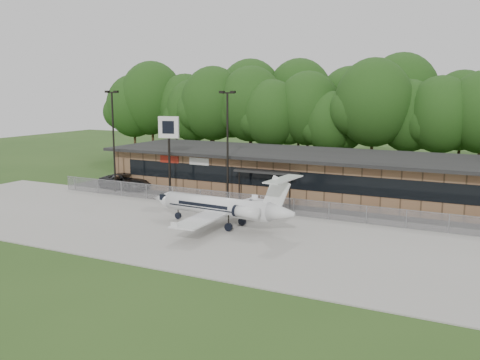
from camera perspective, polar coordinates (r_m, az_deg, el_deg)
The scene contains 11 objects.
ground at distance 32.52m, azimuth -7.49°, elevation -9.05°, with size 160.00×160.00×0.00m, color #2A4A1A.
apron at distance 39.05m, azimuth -0.79°, elevation -5.69°, with size 64.00×18.00×0.08m, color #9E9B93.
parking_lot at distance 49.21m, azimuth 5.49°, elevation -2.51°, with size 50.00×9.00×0.06m, color #383835.
terminal at distance 52.91m, azimuth 7.31°, elevation 0.68°, with size 41.00×11.65×4.30m.
fence at distance 44.99m, azimuth 3.39°, elevation -2.67°, with size 46.00×0.04×1.52m.
treeline at distance 69.59m, azimuth 12.52°, elevation 7.09°, with size 72.00×12.00×15.00m, color #173811, non-canonical shape.
light_pole_left at distance 55.07m, azimuth -13.36°, elevation 4.84°, with size 1.55×0.30×10.23m.
light_pole_mid at distance 47.70m, azimuth -1.34°, elevation 4.38°, with size 1.55×0.30×10.23m.
business_jet at distance 40.48m, azimuth -1.88°, elevation -2.95°, with size 12.78×11.38×4.30m.
suv at distance 57.19m, azimuth -12.12°, elevation -0.15°, with size 2.73×5.92×1.65m, color #2A2A2C.
pole_sign at distance 51.36m, azimuth -7.60°, elevation 4.69°, with size 2.06×0.62×7.83m.
Camera 1 is at (17.64, -25.25, 10.42)m, focal length 40.00 mm.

